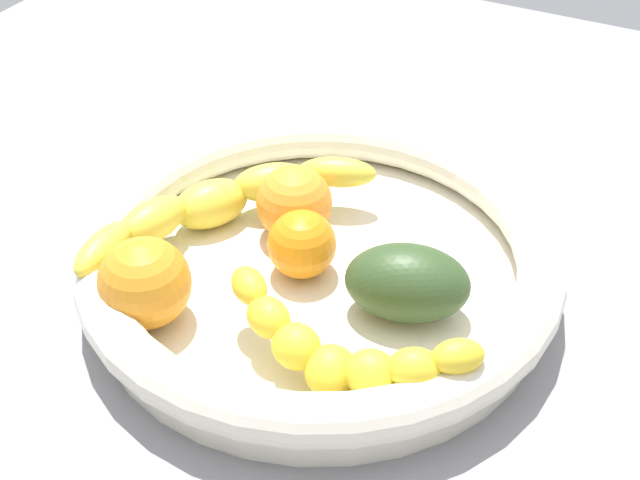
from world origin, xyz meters
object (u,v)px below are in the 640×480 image
orange_mid_right (294,203)px  avocado_dark (407,283)px  fruit_bowl (320,262)px  banana_draped_left (337,350)px  banana_draped_right (216,204)px  orange_mid_left (145,283)px  orange_front (302,244)px

orange_mid_right → avocado_dark: (4.58, 11.73, -0.26)cm
fruit_bowl → orange_mid_right: (-3.27, -4.01, 2.20)cm
banana_draped_left → orange_mid_right: 16.62cm
banana_draped_left → banana_draped_right: banana_draped_left is taller
banana_draped_left → fruit_bowl: bearing=-147.2°
fruit_bowl → orange_mid_left: orange_mid_left is taller
orange_front → avocado_dark: avocado_dark is taller
fruit_bowl → orange_mid_right: 5.62cm
orange_mid_left → orange_front: bearing=143.0°
banana_draped_left → banana_draped_right: (-10.44, -16.01, -0.16)cm
banana_draped_left → avocado_dark: bearing=170.5°
avocado_dark → banana_draped_right: bearing=-96.5°
orange_mid_left → fruit_bowl: bearing=140.8°
orange_front → orange_mid_left: (9.75, -7.34, 0.69)cm
orange_front → orange_mid_right: (-3.97, -2.82, 0.41)cm
orange_mid_right → banana_draped_left: bearing=38.4°
banana_draped_left → banana_draped_right: bearing=-123.1°
banana_draped_left → banana_draped_right: 19.12cm
banana_draped_right → orange_mid_right: bearing=114.4°
orange_mid_left → banana_draped_right: bearing=-173.9°
avocado_dark → orange_front: bearing=-93.9°
fruit_bowl → banana_draped_right: bearing=-94.0°
banana_draped_right → avocado_dark: 17.55cm
avocado_dark → orange_mid_right: bearing=-111.3°
orange_mid_left → avocado_dark: bearing=119.3°
banana_draped_right → orange_mid_left: size_ratio=3.40×
fruit_bowl → banana_draped_left: size_ratio=1.91×
banana_draped_left → orange_mid_left: orange_mid_left is taller
orange_mid_left → avocado_dark: size_ratio=0.74×
banana_draped_right → orange_front: orange_front is taller
fruit_bowl → orange_mid_left: bearing=-39.2°
fruit_bowl → orange_front: bearing=-59.5°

